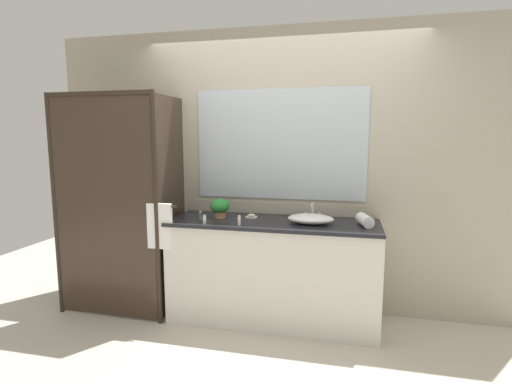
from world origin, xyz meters
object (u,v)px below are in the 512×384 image
at_px(faucet, 312,214).
at_px(sink_basin, 311,219).
at_px(amenity_bottle_shampoo, 239,221).
at_px(amenity_bottle_body_wash, 205,220).
at_px(amenity_bottle_conditioner, 201,216).
at_px(rolled_towel_near_edge, 365,220).
at_px(potted_plant, 220,207).
at_px(soap_dish, 252,216).

bearing_deg(faucet, sink_basin, -90.00).
bearing_deg(amenity_bottle_shampoo, amenity_bottle_body_wash, -179.45).
relative_size(amenity_bottle_conditioner, rolled_towel_near_edge, 0.36).
xyz_separation_m(sink_basin, faucet, (0.00, 0.18, 0.01)).
distance_m(sink_basin, potted_plant, 0.82).
bearing_deg(sink_basin, rolled_towel_near_edge, 0.36).
bearing_deg(amenity_bottle_shampoo, sink_basin, 19.95).
height_order(sink_basin, amenity_bottle_shampoo, amenity_bottle_shampoo).
distance_m(faucet, soap_dish, 0.54).
bearing_deg(amenity_bottle_body_wash, faucet, 24.10).
height_order(potted_plant, rolled_towel_near_edge, potted_plant).
relative_size(potted_plant, soap_dish, 1.78).
height_order(soap_dish, amenity_bottle_conditioner, amenity_bottle_conditioner).
relative_size(faucet, amenity_bottle_conditioner, 2.14).
relative_size(amenity_bottle_body_wash, amenity_bottle_conditioner, 0.93).
distance_m(potted_plant, amenity_bottle_body_wash, 0.27).
xyz_separation_m(sink_basin, potted_plant, (-0.81, 0.04, 0.06)).
bearing_deg(amenity_bottle_conditioner, rolled_towel_near_edge, 3.53).
distance_m(potted_plant, soap_dish, 0.30).
xyz_separation_m(potted_plant, amenity_bottle_shampoo, (0.25, -0.25, -0.06)).
relative_size(potted_plant, amenity_bottle_body_wash, 2.42).
bearing_deg(sink_basin, faucet, 90.00).
relative_size(potted_plant, amenity_bottle_shampoo, 2.14).
bearing_deg(amenity_bottle_conditioner, sink_basin, 4.99).
height_order(faucet, rolled_towel_near_edge, faucet).
bearing_deg(amenity_bottle_body_wash, amenity_bottle_shampoo, 0.55).
height_order(sink_basin, rolled_towel_near_edge, rolled_towel_near_edge).
distance_m(sink_basin, rolled_towel_near_edge, 0.44).
bearing_deg(rolled_towel_near_edge, faucet, 158.06).
xyz_separation_m(amenity_bottle_body_wash, amenity_bottle_conditioner, (-0.08, 0.12, 0.00)).
distance_m(soap_dish, rolled_towel_near_edge, 0.98).
bearing_deg(amenity_bottle_shampoo, soap_dish, 85.07).
bearing_deg(soap_dish, amenity_bottle_conditioner, -154.75).
xyz_separation_m(amenity_bottle_body_wash, amenity_bottle_shampoo, (0.30, 0.00, 0.00)).
relative_size(faucet, soap_dish, 1.70).
xyz_separation_m(faucet, amenity_bottle_body_wash, (-0.86, -0.39, -0.01)).
distance_m(soap_dish, amenity_bottle_conditioner, 0.46).
bearing_deg(soap_dish, amenity_bottle_body_wash, -135.78).
bearing_deg(amenity_bottle_conditioner, amenity_bottle_body_wash, -56.13).
bearing_deg(sink_basin, soap_dish, 168.29).
distance_m(faucet, amenity_bottle_conditioner, 0.98).
distance_m(potted_plant, rolled_towel_near_edge, 1.25).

